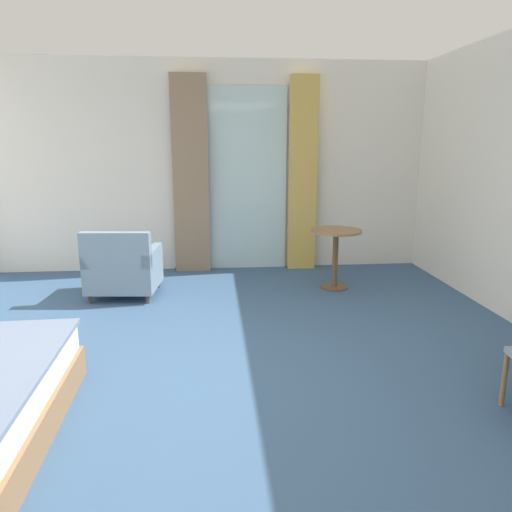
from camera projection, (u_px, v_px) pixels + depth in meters
The scene contains 7 objects.
ground at pixel (203, 389), 3.65m from camera, with size 6.86×7.58×0.10m, color #38567A.
wall_back at pixel (205, 167), 6.72m from camera, with size 6.46×0.12×2.90m, color silver.
balcony_glass_door at pixel (247, 180), 6.74m from camera, with size 1.12×0.02×2.55m, color silver.
curtain_panel_left at pixel (191, 176), 6.56m from camera, with size 0.49×0.10×2.68m, color #897056.
curtain_panel_right at pixel (303, 175), 6.69m from camera, with size 0.39×0.10×2.68m, color tan.
armchair_by_window at pixel (123, 269), 5.62m from camera, with size 0.84×0.79×0.83m.
round_cafe_table at pixel (336, 246), 5.91m from camera, with size 0.63×0.63×0.75m.
Camera 1 is at (0.10, -3.34, 1.79)m, focal length 33.49 mm.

